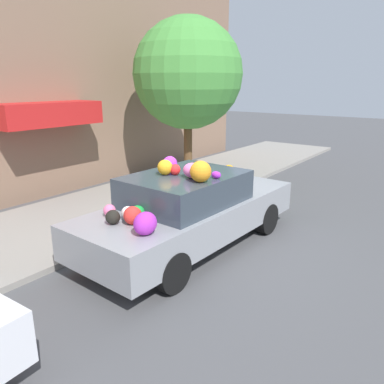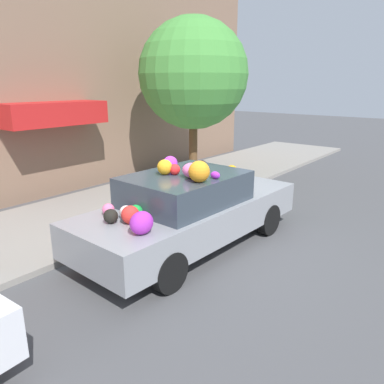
% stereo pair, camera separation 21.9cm
% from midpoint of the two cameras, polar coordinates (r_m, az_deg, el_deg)
% --- Properties ---
extents(ground_plane, '(60.00, 60.00, 0.00)m').
position_cam_midpoint_polar(ground_plane, '(7.02, -1.34, -8.03)').
color(ground_plane, '#4C4C4F').
extents(sidewalk_curb, '(24.00, 3.20, 0.10)m').
position_cam_midpoint_polar(sidewalk_curb, '(8.82, -15.32, -3.11)').
color(sidewalk_curb, gray).
rests_on(sidewalk_curb, ground).
extents(building_facade, '(18.00, 1.20, 6.19)m').
position_cam_midpoint_polar(building_facade, '(10.22, -24.70, 15.82)').
color(building_facade, '#846651').
rests_on(building_facade, ground).
extents(street_tree, '(3.01, 3.01, 4.53)m').
position_cam_midpoint_polar(street_tree, '(10.75, -1.26, 17.50)').
color(street_tree, brown).
rests_on(street_tree, sidewalk_curb).
extents(art_car, '(4.58, 1.87, 1.73)m').
position_cam_midpoint_polar(art_car, '(6.68, -1.20, -2.52)').
color(art_car, gray).
rests_on(art_car, ground).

